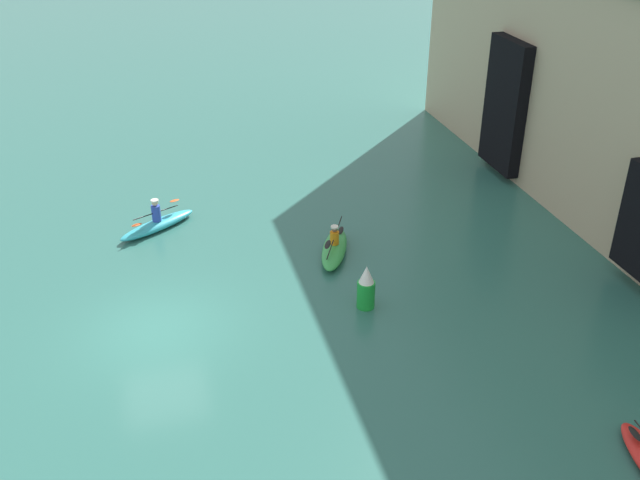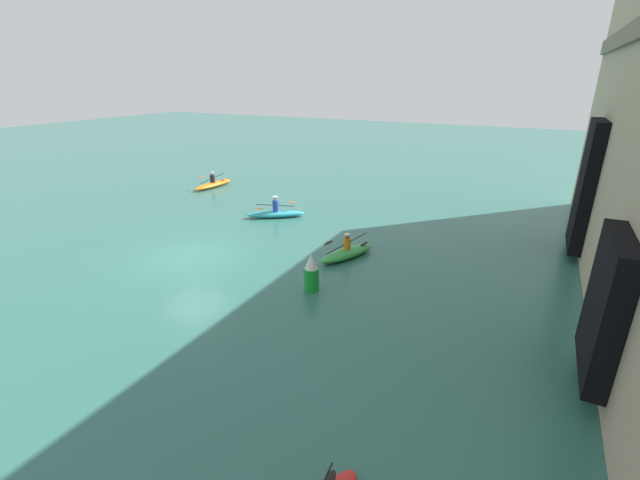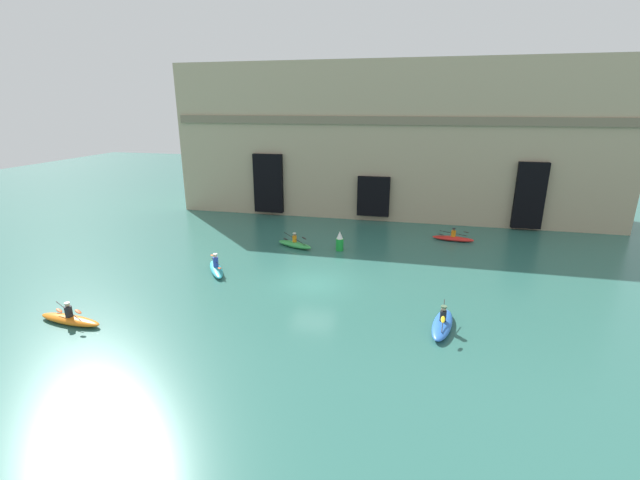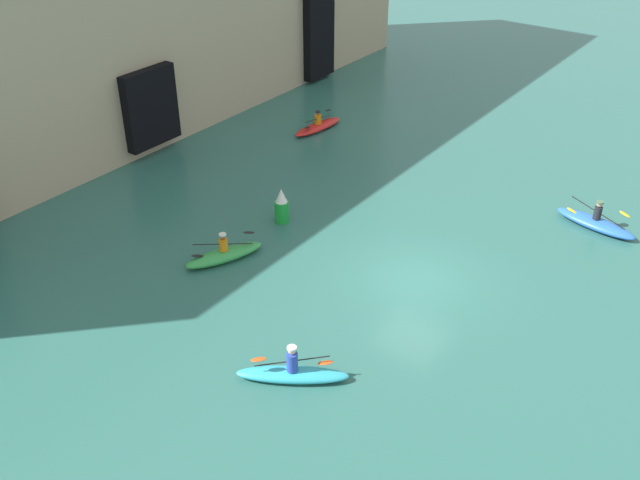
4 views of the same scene
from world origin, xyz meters
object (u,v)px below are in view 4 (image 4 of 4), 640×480
object	(u,v)px
kayak_red	(318,126)
marker_buoy	(282,207)
kayak_cyan	(292,373)
kayak_blue	(595,223)
kayak_green	(224,254)

from	to	relation	value
kayak_red	marker_buoy	bearing A→B (deg)	-145.61
kayak_red	kayak_cyan	xyz separation A→B (m)	(-14.63, -9.95, 0.03)
kayak_blue	kayak_red	size ratio (longest dim) A/B	1.04
marker_buoy	kayak_cyan	bearing A→B (deg)	-139.11
kayak_green	marker_buoy	distance (m)	3.33
kayak_cyan	kayak_green	bearing A→B (deg)	115.70
kayak_blue	kayak_green	size ratio (longest dim) A/B	1.09
kayak_green	marker_buoy	bearing A→B (deg)	-156.86
kayak_red	kayak_blue	bearing A→B (deg)	-88.61
kayak_cyan	kayak_blue	bearing A→B (deg)	39.12
kayak_blue	marker_buoy	distance (m)	11.90
kayak_blue	kayak_red	xyz separation A→B (m)	(1.31, 14.04, -0.03)
kayak_green	kayak_red	bearing A→B (deg)	-137.27
kayak_red	kayak_green	xyz separation A→B (m)	(-11.27, -4.24, 0.03)
kayak_blue	marker_buoy	xyz separation A→B (m)	(-6.66, 9.86, 0.42)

